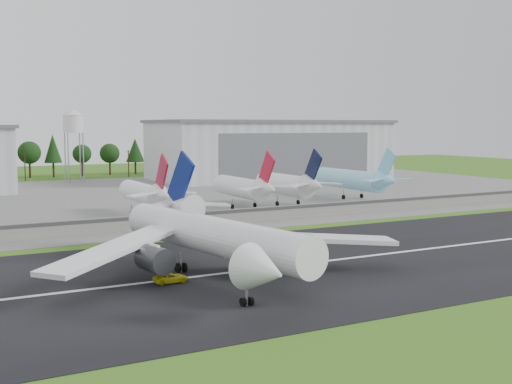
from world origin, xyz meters
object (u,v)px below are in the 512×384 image
main_airliner (214,244)px  parked_jet_red_b (246,187)px  ground_vehicle (171,278)px  parked_jet_navy (290,184)px  parked_jet_red_a (146,193)px  parked_jet_skyblue (356,179)px

main_airliner → parked_jet_red_b: bearing=-131.4°
ground_vehicle → parked_jet_red_b: size_ratio=0.17×
ground_vehicle → parked_jet_navy: size_ratio=0.17×
parked_jet_red_a → parked_jet_navy: parked_jet_navy is taller
main_airliner → parked_jet_navy: bearing=-139.5°
main_airliner → parked_jet_red_a: 67.94m
parked_jet_red_a → parked_jet_skyblue: size_ratio=0.84×
parked_jet_red_a → parked_jet_red_b: (28.36, 0.03, 0.16)m
parked_jet_red_b → parked_jet_skyblue: parked_jet_skyblue is taller
ground_vehicle → parked_jet_navy: bearing=-43.3°
main_airliner → parked_jet_navy: main_airliner is taller
ground_vehicle → parked_jet_navy: 92.12m
main_airliner → parked_jet_red_b: (39.91, 66.98, 1.19)m
parked_jet_red_b → parked_jet_navy: (14.18, 0.03, 0.21)m
ground_vehicle → parked_jet_skyblue: parked_jet_skyblue is taller
ground_vehicle → parked_jet_red_a: (19.05, 68.21, 5.11)m
ground_vehicle → parked_jet_red_a: 71.01m
parked_jet_red_a → parked_jet_red_b: parked_jet_red_b is taller
ground_vehicle → parked_jet_red_b: bearing=-36.0°
parked_jet_red_b → parked_jet_navy: parked_jet_navy is taller
parked_jet_red_a → ground_vehicle: bearing=-105.6°
ground_vehicle → main_airliner: bearing=-81.6°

